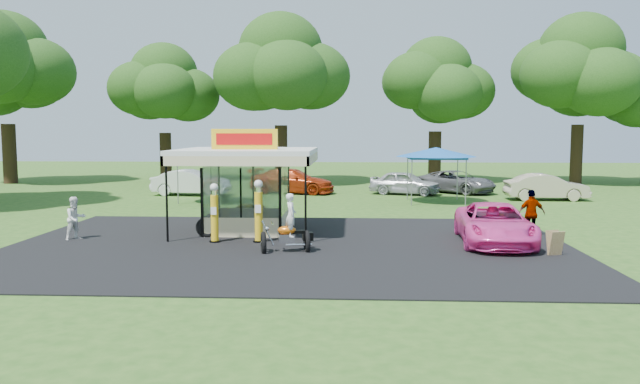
% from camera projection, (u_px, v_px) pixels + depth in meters
% --- Properties ---
extents(ground, '(120.00, 120.00, 0.00)m').
position_uv_depth(ground, '(283.00, 258.00, 20.29)').
color(ground, '#285119').
rests_on(ground, ground).
extents(asphalt_apron, '(20.00, 14.00, 0.04)m').
position_uv_depth(asphalt_apron, '(289.00, 246.00, 22.27)').
color(asphalt_apron, black).
rests_on(asphalt_apron, ground).
extents(gas_station_kiosk, '(5.40, 5.40, 4.18)m').
position_uv_depth(gas_station_kiosk, '(247.00, 188.00, 25.18)').
color(gas_station_kiosk, white).
rests_on(gas_station_kiosk, ground).
extents(gas_pump_left, '(0.41, 0.41, 2.20)m').
position_uv_depth(gas_pump_left, '(215.00, 215.00, 22.78)').
color(gas_pump_left, black).
rests_on(gas_pump_left, ground).
extents(gas_pump_right, '(0.44, 0.44, 2.34)m').
position_uv_depth(gas_pump_right, '(259.00, 213.00, 22.79)').
color(gas_pump_right, black).
rests_on(gas_pump_right, ground).
extents(motorcycle, '(1.84, 1.15, 2.10)m').
position_uv_depth(motorcycle, '(289.00, 229.00, 21.03)').
color(motorcycle, black).
rests_on(motorcycle, ground).
extents(spare_tires, '(0.93, 0.56, 0.79)m').
position_uv_depth(spare_tires, '(207.00, 227.00, 24.07)').
color(spare_tires, black).
rests_on(spare_tires, ground).
extents(a_frame_sign, '(0.51, 0.53, 0.84)m').
position_uv_depth(a_frame_sign, '(555.00, 243.00, 20.48)').
color(a_frame_sign, '#593819').
rests_on(a_frame_sign, ground).
extents(kiosk_car, '(2.82, 1.13, 0.96)m').
position_uv_depth(kiosk_car, '(256.00, 213.00, 27.50)').
color(kiosk_car, yellow).
rests_on(kiosk_car, ground).
extents(pink_sedan, '(2.80, 5.48, 1.48)m').
position_uv_depth(pink_sedan, '(495.00, 224.00, 22.57)').
color(pink_sedan, '#FC44AB').
rests_on(pink_sedan, ground).
extents(spectator_west, '(0.98, 1.01, 1.64)m').
position_uv_depth(spectator_west, '(75.00, 218.00, 23.44)').
color(spectator_west, white).
rests_on(spectator_west, ground).
extents(spectator_east_b, '(1.15, 0.62, 1.85)m').
position_uv_depth(spectator_east_b, '(531.00, 214.00, 24.02)').
color(spectator_east_b, gray).
rests_on(spectator_east_b, ground).
extents(bg_car_a, '(5.04, 2.18, 1.61)m').
position_uv_depth(bg_car_a, '(191.00, 183.00, 39.44)').
color(bg_car_a, white).
rests_on(bg_car_a, ground).
extents(bg_car_b, '(5.92, 3.51, 1.61)m').
position_uv_depth(bg_car_b, '(292.00, 181.00, 40.67)').
color(bg_car_b, '#B1310D').
rests_on(bg_car_b, ground).
extents(bg_car_c, '(4.81, 3.11, 1.52)m').
position_uv_depth(bg_car_c, '(405.00, 183.00, 39.89)').
color(bg_car_c, '#AEAFB3').
rests_on(bg_car_c, ground).
extents(bg_car_d, '(5.49, 5.37, 1.46)m').
position_uv_depth(bg_car_d, '(457.00, 182.00, 40.99)').
color(bg_car_d, '#5E5D60').
rests_on(bg_car_d, ground).
extents(bg_car_e, '(4.72, 1.65, 1.55)m').
position_uv_depth(bg_car_e, '(546.00, 187.00, 36.75)').
color(bg_car_e, '#C1B094').
rests_on(bg_car_e, ground).
extents(tent_west, '(3.98, 3.98, 2.79)m').
position_uv_depth(tent_west, '(210.00, 158.00, 35.35)').
color(tent_west, gray).
rests_on(tent_west, ground).
extents(tent_east, '(4.51, 4.51, 3.15)m').
position_uv_depth(tent_east, '(436.00, 153.00, 35.31)').
color(tent_east, gray).
rests_on(tent_east, ground).
extents(oak_far_a, '(10.84, 10.84, 12.85)m').
position_uv_depth(oak_far_a, '(6.00, 77.00, 47.56)').
color(oak_far_a, black).
rests_on(oak_far_a, ground).
extents(oak_far_b, '(9.05, 9.05, 10.79)m').
position_uv_depth(oak_far_b, '(164.00, 95.00, 49.83)').
color(oak_far_b, black).
rests_on(oak_far_b, ground).
extents(oak_far_c, '(10.75, 10.75, 12.67)m').
position_uv_depth(oak_far_c, '(281.00, 78.00, 47.19)').
color(oak_far_c, black).
rests_on(oak_far_c, ground).
extents(oak_far_d, '(9.37, 9.37, 11.15)m').
position_uv_depth(oak_far_d, '(436.00, 92.00, 49.14)').
color(oak_far_d, black).
rests_on(oak_far_d, ground).
extents(oak_far_e, '(10.58, 10.58, 12.59)m').
position_uv_depth(oak_far_e, '(580.00, 78.00, 47.00)').
color(oak_far_e, black).
rests_on(oak_far_e, ground).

